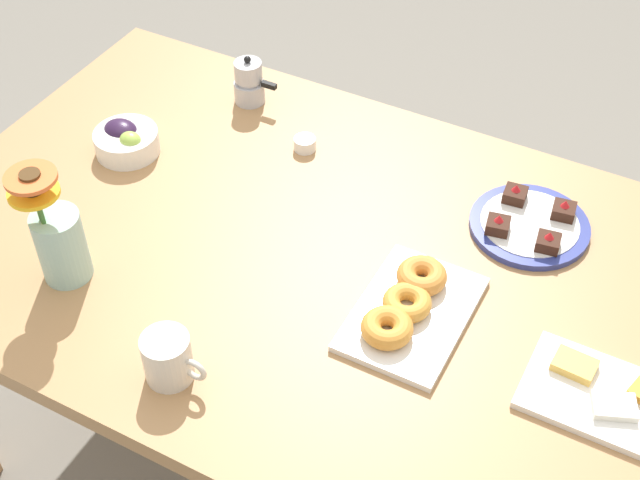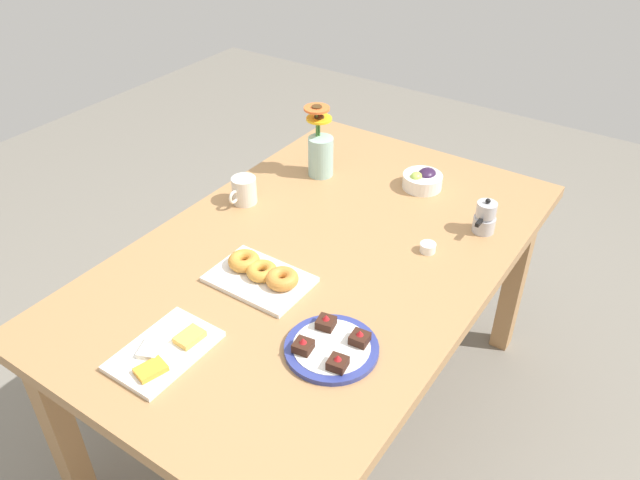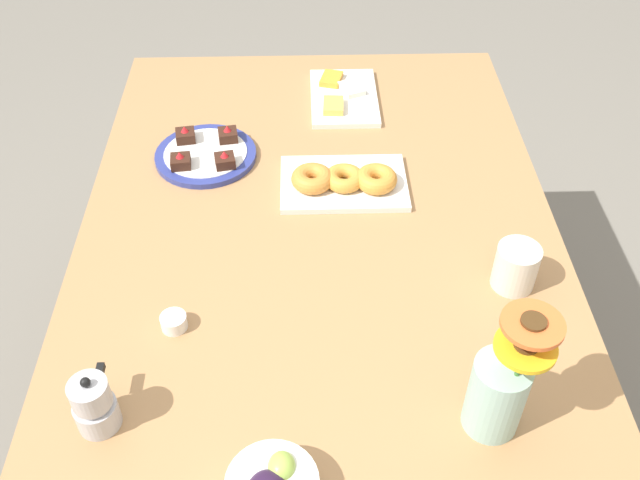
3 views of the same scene
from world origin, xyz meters
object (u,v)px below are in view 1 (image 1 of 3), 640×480
at_px(dining_table, 320,285).
at_px(croissant_platter, 409,307).
at_px(flower_vase, 58,239).
at_px(moka_pot, 249,83).
at_px(grape_bowl, 126,140).
at_px(jam_cup_honey, 305,143).
at_px(dessert_plate, 530,224).
at_px(cheese_platter, 605,396).
at_px(coffee_mug, 168,358).

relative_size(dining_table, croissant_platter, 5.71).
bearing_deg(dining_table, flower_vase, -146.02).
bearing_deg(moka_pot, grape_bowl, -116.17).
height_order(grape_bowl, croissant_platter, grape_bowl).
bearing_deg(dining_table, jam_cup_honey, 123.75).
relative_size(dessert_plate, flower_vase, 0.91).
xyz_separation_m(croissant_platter, jam_cup_honey, (-0.39, 0.33, -0.01)).
bearing_deg(cheese_platter, dining_table, 172.49).
distance_m(dining_table, dessert_plate, 0.43).
bearing_deg(cheese_platter, dessert_plate, 125.73).
distance_m(cheese_platter, croissant_platter, 0.36).
xyz_separation_m(grape_bowl, jam_cup_honey, (0.33, 0.19, -0.01)).
relative_size(cheese_platter, jam_cup_honey, 5.42).
bearing_deg(flower_vase, croissant_platter, 18.93).
height_order(flower_vase, moka_pot, flower_vase).
bearing_deg(dessert_plate, cheese_platter, -54.27).
height_order(dessert_plate, moka_pot, moka_pot).
relative_size(coffee_mug, croissant_platter, 0.42).
xyz_separation_m(coffee_mug, flower_vase, (-0.30, 0.10, 0.04)).
relative_size(dining_table, flower_vase, 6.21).
distance_m(dining_table, coffee_mug, 0.40).
bearing_deg(dining_table, moka_pot, 135.83).
relative_size(dining_table, dessert_plate, 6.80).
relative_size(dining_table, coffee_mug, 13.61).
bearing_deg(flower_vase, moka_pot, 88.52).
xyz_separation_m(flower_vase, moka_pot, (0.02, 0.63, -0.04)).
bearing_deg(cheese_platter, flower_vase, -168.82).
bearing_deg(coffee_mug, dining_table, 76.49).
relative_size(coffee_mug, dessert_plate, 0.50).
bearing_deg(grape_bowl, cheese_platter, -8.35).
height_order(dining_table, cheese_platter, cheese_platter).
relative_size(cheese_platter, croissant_platter, 0.93).
height_order(dining_table, dessert_plate, dessert_plate).
distance_m(coffee_mug, cheese_platter, 0.72).
bearing_deg(cheese_platter, moka_pot, 154.99).
height_order(coffee_mug, flower_vase, flower_vase).
relative_size(grape_bowl, dessert_plate, 0.59).
bearing_deg(dessert_plate, moka_pot, 171.29).
xyz_separation_m(dessert_plate, moka_pot, (-0.70, 0.11, 0.04)).
distance_m(croissant_platter, moka_pot, 0.72).
xyz_separation_m(croissant_platter, flower_vase, (-0.60, -0.21, 0.07)).
distance_m(coffee_mug, flower_vase, 0.32).
relative_size(grape_bowl, moka_pot, 1.16).
distance_m(jam_cup_honey, dessert_plate, 0.51).
height_order(jam_cup_honey, flower_vase, flower_vase).
bearing_deg(grape_bowl, moka_pot, 63.83).
height_order(dining_table, jam_cup_honey, jam_cup_honey).
bearing_deg(croissant_platter, jam_cup_honey, 139.89).
bearing_deg(dessert_plate, coffee_mug, -123.73).
height_order(dining_table, croissant_platter, croissant_platter).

